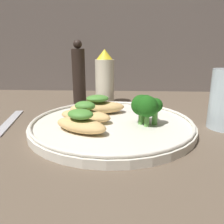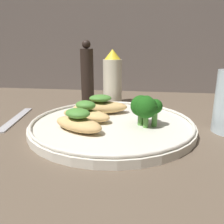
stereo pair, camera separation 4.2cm
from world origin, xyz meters
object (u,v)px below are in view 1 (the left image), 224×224
Objects in this scene: plate at (112,124)px; broccoli_bunch at (146,106)px; sauce_bottle at (105,78)px; pepper_grinder at (79,75)px.

plate is 7.68cm from broccoli_bunch.
pepper_grinder is (-7.38, 0.00, 0.92)cm from sauce_bottle.
broccoli_bunch reaches higher than plate.
pepper_grinder is at bearing 116.49° from plate.
plate is 5.33× the size of broccoli_bunch.
plate is 2.07× the size of sauce_bottle.
pepper_grinder is (-16.88, 22.32, 3.21)cm from broccoli_bunch.
broccoli_bunch is at bearing -66.96° from sauce_bottle.
sauce_bottle is 7.44cm from pepper_grinder.
broccoli_bunch is 28.17cm from pepper_grinder.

